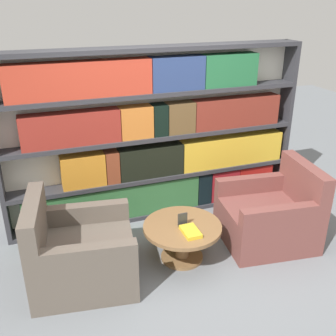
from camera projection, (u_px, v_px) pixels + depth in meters
name	position (u px, v px, depth m)	size (l,w,h in m)	color
ground_plane	(194.00, 267.00, 4.01)	(14.00, 14.00, 0.00)	slate
bookshelf	(157.00, 139.00, 4.67)	(3.58, 0.30, 2.05)	silver
armchair_left	(79.00, 254.00, 3.71)	(1.06, 0.98, 0.89)	brown
armchair_right	(270.00, 216.00, 4.36)	(1.04, 0.97, 0.89)	brown
coffee_table	(182.00, 235.00, 4.04)	(0.81, 0.81, 0.40)	brown
table_sign	(183.00, 220.00, 3.97)	(0.10, 0.06, 0.14)	black
stray_book	(191.00, 232.00, 3.85)	(0.16, 0.25, 0.04)	gold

